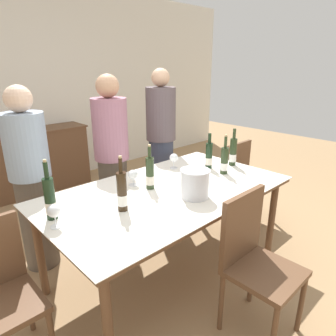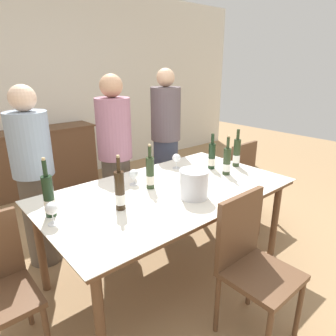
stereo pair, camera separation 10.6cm
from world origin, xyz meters
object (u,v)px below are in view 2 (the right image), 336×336
Objects in this scene: wine_glass_0 at (52,209)px; chair_right_end at (250,178)px; person_guest_left at (116,160)px; wine_glass_3 at (176,158)px; wine_bottle_0 at (227,162)px; wine_bottle_5 at (212,156)px; wine_glass_2 at (195,169)px; wine_bottle_3 at (150,173)px; wine_bottle_1 at (120,191)px; ice_bucket at (194,183)px; dining_table at (168,196)px; person_guest_right at (166,145)px; wine_glass_1 at (134,175)px; person_host at (35,180)px; wine_bottle_2 at (237,153)px; sideboard_cabinet at (38,160)px; wine_bottle_4 at (49,197)px; chair_near_front at (251,258)px.

chair_right_end is at bearing 0.85° from wine_glass_0.
wine_glass_3 is at bearing -50.56° from person_guest_left.
wine_bottle_0 is 1.07× the size of wine_bottle_5.
person_guest_left is at bearing 110.46° from wine_glass_2.
wine_glass_0 is 0.17× the size of chair_right_end.
wine_bottle_5 is at bearing 0.09° from wine_bottle_3.
wine_bottle_0 is 0.74m from wine_bottle_3.
ice_bucket is at bearing -20.68° from wine_bottle_1.
dining_table is 1.18× the size of person_guest_right.
person_host is (-0.60, 0.60, -0.07)m from wine_glass_1.
person_host reaches higher than chair_right_end.
wine_bottle_0 is 0.20m from wine_bottle_5.
wine_bottle_2 reaches higher than wine_glass_3.
wine_bottle_5 reaches higher than ice_bucket.
wine_glass_1 is at bearing 119.44° from dining_table.
wine_bottle_2 reaches higher than chair_right_end.
person_guest_right reaches higher than chair_right_end.
wine_bottle_3 reaches higher than wine_glass_0.
sideboard_cabinet is at bearing 118.15° from person_guest_right.
wine_glass_3 is at bearing 7.40° from wine_bottle_4.
person_guest_right reaches higher than wine_glass_1.
person_guest_right is (0.69, 1.65, 0.29)m from chair_near_front.
wine_bottle_3 is 2.46× the size of wine_glass_2.
sideboard_cabinet is 4.53× the size of wine_bottle_0.
wine_glass_3 is (0.60, -2.23, 0.43)m from sideboard_cabinet.
dining_table is 0.81m from person_guest_left.
chair_right_end is 0.57× the size of person_host.
person_host is (-2.02, 0.77, 0.27)m from chair_right_end.
sideboard_cabinet is 1.83m from person_host.
person_guest_left is (0.01, 0.80, 0.11)m from dining_table.
wine_bottle_4 is at bearing -172.60° from wine_glass_3.
person_guest_left is 0.97× the size of person_guest_right.
ice_bucket is 0.14× the size of person_guest_left.
wine_bottle_1 reaches higher than wine_bottle_5.
sideboard_cabinet is at bearing 107.30° from wine_bottle_0.
wine_bottle_5 reaches higher than dining_table.
wine_glass_0 is 0.10× the size of person_host.
wine_bottle_0 reaches higher than wine_glass_0.
wine_bottle_0 is at bearing -14.85° from wine_glass_2.
wine_glass_2 is at bearing -8.19° from wine_bottle_4.
wine_bottle_3 is at bearing -87.38° from sideboard_cabinet.
chair_near_front is at bearing -56.84° from wine_bottle_1.
person_guest_left reaches higher than chair_near_front.
person_guest_right is at bearing 26.79° from wine_glass_0.
wine_bottle_2 is (0.83, 0.24, 0.02)m from ice_bucket.
chair_right_end is (1.75, 0.13, -0.38)m from wine_bottle_1.
sideboard_cabinet is 2.50m from wine_bottle_3.
wine_glass_2 is at bearing -175.22° from chair_right_end.
person_guest_right reaches higher than chair_near_front.
wine_glass_2 is at bearing -69.54° from person_guest_left.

